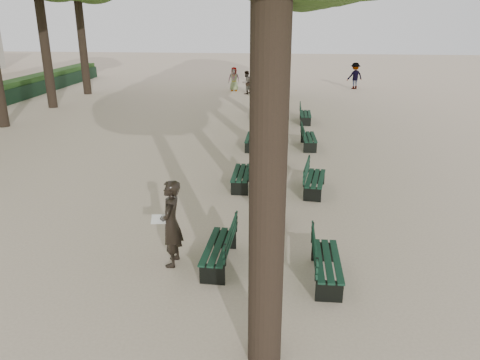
# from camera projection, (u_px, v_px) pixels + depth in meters

# --- Properties ---
(ground) EXTENTS (120.00, 120.00, 0.00)m
(ground) POSITION_uv_depth(u_px,v_px,m) (195.00, 284.00, 9.45)
(ground) COLOR beige
(ground) RESTS_ON ground
(bench_left_0) EXTENTS (0.63, 1.82, 0.92)m
(bench_left_0) POSITION_uv_depth(u_px,v_px,m) (219.00, 254.00, 10.09)
(bench_left_0) COLOR black
(bench_left_0) RESTS_ON ground
(bench_left_1) EXTENTS (0.58, 1.80, 0.92)m
(bench_left_1) POSITION_uv_depth(u_px,v_px,m) (242.00, 178.00, 14.75)
(bench_left_1) COLOR black
(bench_left_1) RESTS_ON ground
(bench_left_2) EXTENTS (0.57, 1.80, 0.92)m
(bench_left_2) POSITION_uv_depth(u_px,v_px,m) (253.00, 141.00, 19.01)
(bench_left_2) COLOR black
(bench_left_2) RESTS_ON ground
(bench_left_3) EXTENTS (0.60, 1.81, 0.92)m
(bench_left_3) POSITION_uv_depth(u_px,v_px,m) (261.00, 114.00, 24.22)
(bench_left_3) COLOR black
(bench_left_3) RESTS_ON ground
(bench_right_0) EXTENTS (0.58, 1.80, 0.92)m
(bench_right_0) POSITION_uv_depth(u_px,v_px,m) (326.00, 268.00, 9.51)
(bench_right_0) COLOR black
(bench_right_0) RESTS_ON ground
(bench_right_1) EXTENTS (0.79, 1.86, 0.92)m
(bench_right_1) POSITION_uv_depth(u_px,v_px,m) (315.00, 184.00, 14.25)
(bench_right_1) COLOR black
(bench_right_1) RESTS_ON ground
(bench_right_2) EXTENTS (0.66, 1.83, 0.92)m
(bench_right_2) POSITION_uv_depth(u_px,v_px,m) (309.00, 141.00, 19.06)
(bench_right_2) COLOR black
(bench_right_2) RESTS_ON ground
(bench_right_3) EXTENTS (0.58, 1.80, 0.92)m
(bench_right_3) POSITION_uv_depth(u_px,v_px,m) (305.00, 117.00, 23.52)
(bench_right_3) COLOR black
(bench_right_3) RESTS_ON ground
(man_with_map) EXTENTS (0.63, 0.77, 1.92)m
(man_with_map) POSITION_uv_depth(u_px,v_px,m) (171.00, 223.00, 9.91)
(man_with_map) COLOR black
(man_with_map) RESTS_ON ground
(pedestrian_d) EXTENTS (0.82, 0.35, 1.67)m
(pedestrian_d) POSITION_uv_depth(u_px,v_px,m) (234.00, 79.00, 33.13)
(pedestrian_d) COLOR #262628
(pedestrian_d) RESTS_ON ground
(pedestrian_b) EXTENTS (1.26, 0.87, 1.88)m
(pedestrian_b) POSITION_uv_depth(u_px,v_px,m) (355.00, 76.00, 34.05)
(pedestrian_b) COLOR #262628
(pedestrian_b) RESTS_ON ground
(pedestrian_a) EXTENTS (0.66, 0.81, 1.56)m
(pedestrian_a) POSITION_uv_depth(u_px,v_px,m) (246.00, 83.00, 31.87)
(pedestrian_a) COLOR #262628
(pedestrian_a) RESTS_ON ground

